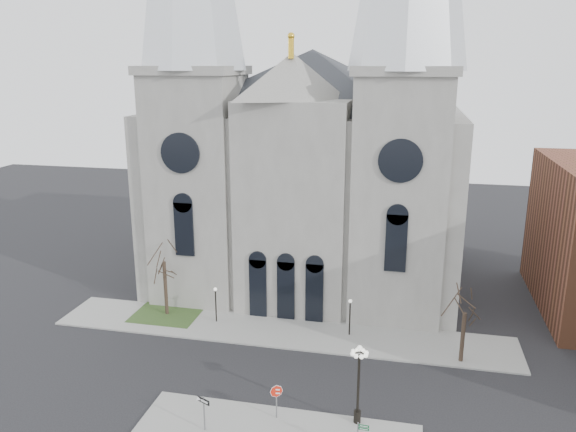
# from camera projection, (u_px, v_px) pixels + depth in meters

# --- Properties ---
(ground) EXTENTS (160.00, 160.00, 0.00)m
(ground) POSITION_uv_depth(u_px,v_px,m) (243.00, 404.00, 38.52)
(ground) COLOR black
(ground) RESTS_ON ground
(sidewalk_far) EXTENTS (40.00, 6.00, 0.14)m
(sidewalk_far) POSITION_uv_depth(u_px,v_px,m) (280.00, 331.00, 48.87)
(sidewalk_far) COLOR gray
(sidewalk_far) RESTS_ON ground
(grass_patch) EXTENTS (6.00, 5.00, 0.18)m
(grass_patch) POSITION_uv_depth(u_px,v_px,m) (167.00, 314.00, 52.09)
(grass_patch) COLOR #26431C
(grass_patch) RESTS_ON ground
(cathedral) EXTENTS (33.00, 26.66, 54.00)m
(cathedral) POSITION_uv_depth(u_px,v_px,m) (307.00, 107.00, 55.22)
(cathedral) COLOR gray
(cathedral) RESTS_ON ground
(tree_left) EXTENTS (3.20, 3.20, 7.50)m
(tree_left) POSITION_uv_depth(u_px,v_px,m) (164.00, 258.00, 50.64)
(tree_left) COLOR black
(tree_left) RESTS_ON ground
(tree_right) EXTENTS (3.20, 3.20, 6.00)m
(tree_right) POSITION_uv_depth(u_px,v_px,m) (465.00, 310.00, 42.73)
(tree_right) COLOR black
(tree_right) RESTS_ON ground
(ped_lamp_left) EXTENTS (0.32, 0.32, 3.26)m
(ped_lamp_left) POSITION_uv_depth(u_px,v_px,m) (216.00, 299.00, 49.99)
(ped_lamp_left) COLOR black
(ped_lamp_left) RESTS_ON sidewalk_far
(ped_lamp_right) EXTENTS (0.32, 0.32, 3.26)m
(ped_lamp_right) POSITION_uv_depth(u_px,v_px,m) (350.00, 311.00, 47.51)
(ped_lamp_right) COLOR black
(ped_lamp_right) RESTS_ON sidewalk_far
(stop_sign) EXTENTS (0.87, 0.14, 2.41)m
(stop_sign) POSITION_uv_depth(u_px,v_px,m) (276.00, 394.00, 36.35)
(stop_sign) COLOR slate
(stop_sign) RESTS_ON sidewalk_near
(globe_lamp) EXTENTS (1.56, 1.56, 5.49)m
(globe_lamp) POSITION_uv_depth(u_px,v_px,m) (359.00, 375.00, 35.43)
(globe_lamp) COLOR black
(globe_lamp) RESTS_ON sidewalk_near
(one_way_sign) EXTENTS (0.97, 0.48, 2.39)m
(one_way_sign) POSITION_uv_depth(u_px,v_px,m) (204.00, 408.00, 35.16)
(one_way_sign) COLOR slate
(one_way_sign) RESTS_ON sidewalk_near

